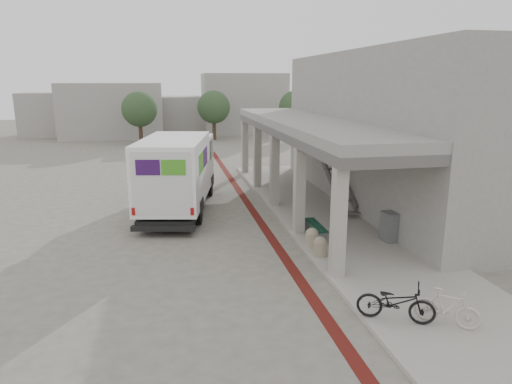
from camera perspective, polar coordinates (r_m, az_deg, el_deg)
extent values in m
plane|color=#625D54|center=(16.59, -1.23, -6.34)|extent=(120.00, 120.00, 0.00)
cube|color=#4F140F|center=(18.62, 0.75, -4.06)|extent=(0.35, 40.00, 0.01)
cube|color=gray|center=(17.65, 11.72, -5.18)|extent=(4.40, 28.00, 0.12)
cube|color=gray|center=(22.34, 15.71, 7.58)|extent=(4.30, 17.00, 7.00)
cube|color=#555250|center=(20.93, 6.41, 7.62)|extent=(3.40, 16.90, 0.35)
cube|color=gray|center=(20.90, 6.43, 8.58)|extent=(3.40, 16.90, 0.35)
cube|color=#989490|center=(49.73, -17.49, 9.69)|extent=(10.00, 6.00, 5.50)
cube|color=#989490|center=(53.51, -9.41, 9.56)|extent=(8.00, 6.00, 4.00)
cube|color=#989490|center=(52.14, -1.54, 11.01)|extent=(9.00, 6.00, 6.50)
cube|color=#989490|center=(53.69, -23.56, 8.91)|extent=(7.00, 5.00, 4.50)
cylinder|color=#38281C|center=(43.65, -14.22, 7.38)|extent=(0.36, 0.36, 2.40)
sphere|color=#283E24|center=(43.49, -14.38, 10.00)|extent=(3.20, 3.20, 3.20)
cylinder|color=#38281C|center=(45.81, -5.25, 8.02)|extent=(0.36, 0.36, 2.40)
sphere|color=#283E24|center=(45.66, -5.30, 10.52)|extent=(3.20, 3.20, 3.20)
cylinder|color=#38281C|center=(46.34, 4.87, 8.09)|extent=(0.36, 0.36, 2.40)
sphere|color=#283E24|center=(46.19, 4.92, 10.56)|extent=(3.20, 3.20, 3.20)
cube|color=black|center=(20.84, -9.55, -1.14)|extent=(3.52, 7.54, 0.31)
cube|color=white|center=(19.59, -10.17, 2.71)|extent=(3.47, 5.77, 2.70)
cube|color=white|center=(23.10, -8.64, 4.03)|extent=(2.82, 2.41, 2.39)
cube|color=white|center=(24.31, -8.19, 2.41)|extent=(2.36, 1.05, 0.83)
cube|color=black|center=(23.82, -8.40, 5.72)|extent=(2.34, 0.93, 1.09)
cube|color=black|center=(17.34, -11.53, -4.46)|extent=(2.39, 0.71, 0.19)
cube|color=#33114D|center=(20.47, -13.34, 4.35)|extent=(0.30, 1.43, 0.78)
cube|color=#429620|center=(18.98, -14.39, 3.58)|extent=(0.30, 1.43, 0.78)
cube|color=#33114D|center=(16.95, -13.39, 3.00)|extent=(0.87, 0.20, 0.57)
cube|color=#429620|center=(16.76, -10.28, 3.03)|extent=(0.87, 0.20, 0.57)
cylinder|color=black|center=(23.60, -11.12, 0.67)|extent=(0.46, 0.97, 0.93)
cylinder|color=black|center=(23.28, -5.85, 0.68)|extent=(0.46, 0.97, 0.93)
cylinder|color=black|center=(19.09, -13.79, -2.57)|extent=(0.46, 0.97, 0.93)
cylinder|color=black|center=(18.70, -7.28, -2.62)|extent=(0.46, 0.97, 0.93)
cube|color=slate|center=(16.36, 8.26, -5.62)|extent=(0.39, 0.09, 0.38)
cube|color=slate|center=(17.73, 6.75, -4.04)|extent=(0.39, 0.09, 0.38)
cube|color=#123829|center=(16.93, 7.04, -4.15)|extent=(0.15, 1.82, 0.05)
cube|color=#123829|center=(16.98, 7.49, -4.12)|extent=(0.15, 1.82, 0.05)
cube|color=#123829|center=(17.02, 7.95, -4.09)|extent=(0.15, 1.82, 0.05)
cylinder|color=gray|center=(15.91, 6.99, -6.01)|extent=(0.45, 0.45, 0.45)
sphere|color=gray|center=(15.84, 7.01, -5.25)|extent=(0.45, 0.45, 0.45)
cylinder|color=gray|center=(15.15, 7.99, -7.10)|extent=(0.44, 0.44, 0.44)
sphere|color=gray|center=(15.07, 8.02, -6.33)|extent=(0.44, 0.44, 0.44)
cube|color=gray|center=(16.95, 16.37, -4.17)|extent=(0.52, 0.66, 1.05)
imported|color=black|center=(11.58, 17.07, -13.01)|extent=(1.90, 1.41, 0.95)
imported|color=beige|center=(11.79, 22.79, -13.16)|extent=(1.41, 1.28, 0.90)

